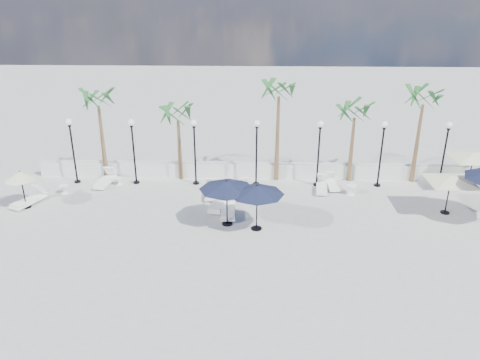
{
  "coord_description": "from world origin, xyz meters",
  "views": [
    {
      "loc": [
        -0.16,
        -18.53,
        10.67
      ],
      "look_at": [
        -0.84,
        3.53,
        1.5
      ],
      "focal_mm": 35.0,
      "sensor_mm": 36.0,
      "label": 1
    }
  ],
  "objects_px": {
    "lounger_1": "(105,180)",
    "parasol_cream_sq_b": "(474,153)",
    "lounger_3": "(219,203)",
    "lounger_4": "(211,192)",
    "lounger_5": "(247,190)",
    "parasol_cream_small": "(20,176)",
    "lounger_2": "(228,209)",
    "lounger_0": "(29,200)",
    "parasol_cream_sq_a": "(452,176)",
    "parasol_navy_mid": "(257,190)",
    "parasol_navy_left": "(227,185)",
    "lounger_7": "(322,187)",
    "lounger_6": "(332,184)"
  },
  "relations": [
    {
      "from": "lounger_0",
      "to": "lounger_1",
      "type": "distance_m",
      "value": 4.26
    },
    {
      "from": "lounger_4",
      "to": "parasol_cream_small",
      "type": "distance_m",
      "value": 9.8
    },
    {
      "from": "lounger_0",
      "to": "parasol_cream_sq_a",
      "type": "height_order",
      "value": "parasol_cream_sq_a"
    },
    {
      "from": "parasol_cream_sq_b",
      "to": "parasol_cream_small",
      "type": "height_order",
      "value": "parasol_cream_sq_b"
    },
    {
      "from": "parasol_cream_small",
      "to": "parasol_cream_sq_a",
      "type": "bearing_deg",
      "value": -0.04
    },
    {
      "from": "parasol_cream_sq_a",
      "to": "lounger_7",
      "type": "bearing_deg",
      "value": 155.89
    },
    {
      "from": "lounger_2",
      "to": "parasol_cream_sq_a",
      "type": "relative_size",
      "value": 0.49
    },
    {
      "from": "lounger_7",
      "to": "parasol_cream_small",
      "type": "relative_size",
      "value": 0.95
    },
    {
      "from": "lounger_3",
      "to": "parasol_cream_sq_a",
      "type": "relative_size",
      "value": 0.48
    },
    {
      "from": "lounger_7",
      "to": "parasol_navy_mid",
      "type": "height_order",
      "value": "parasol_navy_mid"
    },
    {
      "from": "lounger_2",
      "to": "lounger_4",
      "type": "xyz_separation_m",
      "value": [
        -1.05,
        2.19,
        -0.03
      ]
    },
    {
      "from": "lounger_4",
      "to": "parasol_navy_mid",
      "type": "bearing_deg",
      "value": -59.14
    },
    {
      "from": "lounger_3",
      "to": "parasol_cream_sq_a",
      "type": "height_order",
      "value": "parasol_cream_sq_a"
    },
    {
      "from": "lounger_0",
      "to": "lounger_1",
      "type": "bearing_deg",
      "value": 62.93
    },
    {
      "from": "parasol_cream_sq_a",
      "to": "parasol_cream_small",
      "type": "bearing_deg",
      "value": 179.96
    },
    {
      "from": "lounger_7",
      "to": "parasol_navy_mid",
      "type": "xyz_separation_m",
      "value": [
        -3.69,
        -4.64,
        1.78
      ]
    },
    {
      "from": "lounger_5",
      "to": "lounger_4",
      "type": "bearing_deg",
      "value": 168.59
    },
    {
      "from": "parasol_cream_small",
      "to": "lounger_0",
      "type": "bearing_deg",
      "value": 88.58
    },
    {
      "from": "lounger_5",
      "to": "parasol_cream_sq_b",
      "type": "relative_size",
      "value": 0.4
    },
    {
      "from": "parasol_navy_left",
      "to": "parasol_cream_small",
      "type": "height_order",
      "value": "parasol_navy_left"
    },
    {
      "from": "lounger_4",
      "to": "parasol_cream_sq_a",
      "type": "bearing_deg",
      "value": -11.01
    },
    {
      "from": "lounger_0",
      "to": "parasol_cream_small",
      "type": "xyz_separation_m",
      "value": [
        -0.01,
        -0.34,
        1.49
      ]
    },
    {
      "from": "lounger_6",
      "to": "parasol_navy_mid",
      "type": "relative_size",
      "value": 0.7
    },
    {
      "from": "lounger_2",
      "to": "parasol_navy_left",
      "type": "bearing_deg",
      "value": -91.74
    },
    {
      "from": "lounger_2",
      "to": "lounger_7",
      "type": "distance_m",
      "value": 5.98
    },
    {
      "from": "parasol_navy_left",
      "to": "parasol_navy_mid",
      "type": "height_order",
      "value": "parasol_navy_left"
    },
    {
      "from": "lounger_4",
      "to": "lounger_5",
      "type": "height_order",
      "value": "lounger_4"
    },
    {
      "from": "parasol_cream_small",
      "to": "lounger_1",
      "type": "bearing_deg",
      "value": 43.76
    },
    {
      "from": "lounger_1",
      "to": "parasol_cream_sq_a",
      "type": "xyz_separation_m",
      "value": [
        18.36,
        -3.13,
        1.77
      ]
    },
    {
      "from": "lounger_5",
      "to": "parasol_cream_small",
      "type": "distance_m",
      "value": 11.77
    },
    {
      "from": "lounger_1",
      "to": "lounger_2",
      "type": "bearing_deg",
      "value": -19.68
    },
    {
      "from": "lounger_3",
      "to": "lounger_4",
      "type": "relative_size",
      "value": 1.1
    },
    {
      "from": "parasol_cream_small",
      "to": "lounger_4",
      "type": "bearing_deg",
      "value": 10.31
    },
    {
      "from": "lounger_2",
      "to": "lounger_5",
      "type": "xyz_separation_m",
      "value": [
        0.91,
        2.51,
        -0.05
      ]
    },
    {
      "from": "lounger_2",
      "to": "parasol_cream_sq_b",
      "type": "xyz_separation_m",
      "value": [
        13.42,
        3.54,
        1.93
      ]
    },
    {
      "from": "lounger_4",
      "to": "lounger_6",
      "type": "relative_size",
      "value": 1.08
    },
    {
      "from": "lounger_5",
      "to": "lounger_2",
      "type": "bearing_deg",
      "value": -130.76
    },
    {
      "from": "lounger_2",
      "to": "parasol_cream_sq_a",
      "type": "bearing_deg",
      "value": -0.56
    },
    {
      "from": "lounger_7",
      "to": "lounger_5",
      "type": "bearing_deg",
      "value": -164.69
    },
    {
      "from": "lounger_3",
      "to": "parasol_cream_small",
      "type": "distance_m",
      "value": 10.19
    },
    {
      "from": "lounger_5",
      "to": "parasol_cream_sq_a",
      "type": "height_order",
      "value": "parasol_cream_sq_a"
    },
    {
      "from": "lounger_2",
      "to": "lounger_0",
      "type": "bearing_deg",
      "value": 172.85
    },
    {
      "from": "lounger_3",
      "to": "lounger_6",
      "type": "xyz_separation_m",
      "value": [
        6.25,
        2.84,
        -0.04
      ]
    },
    {
      "from": "lounger_0",
      "to": "lounger_1",
      "type": "relative_size",
      "value": 1.01
    },
    {
      "from": "lounger_1",
      "to": "parasol_cream_sq_b",
      "type": "bearing_deg",
      "value": 6.2
    },
    {
      "from": "lounger_5",
      "to": "parasol_cream_small",
      "type": "height_order",
      "value": "parasol_cream_small"
    },
    {
      "from": "lounger_0",
      "to": "lounger_7",
      "type": "distance_m",
      "value": 15.86
    },
    {
      "from": "lounger_6",
      "to": "parasol_navy_left",
      "type": "height_order",
      "value": "parasol_navy_left"
    },
    {
      "from": "lounger_7",
      "to": "parasol_cream_sq_b",
      "type": "relative_size",
      "value": 0.41
    },
    {
      "from": "parasol_cream_small",
      "to": "lounger_3",
      "type": "bearing_deg",
      "value": 1.53
    }
  ]
}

